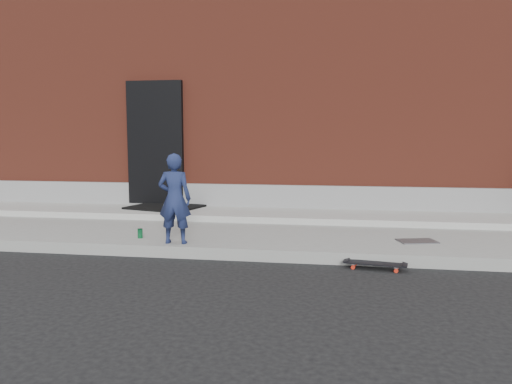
# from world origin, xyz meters

# --- Properties ---
(ground) EXTENTS (80.00, 80.00, 0.00)m
(ground) POSITION_xyz_m (0.00, 0.00, 0.00)
(ground) COLOR black
(ground) RESTS_ON ground
(sidewalk) EXTENTS (20.00, 3.00, 0.15)m
(sidewalk) POSITION_xyz_m (0.00, 1.50, 0.07)
(sidewalk) COLOR gray
(sidewalk) RESTS_ON ground
(apron) EXTENTS (20.00, 1.20, 0.10)m
(apron) POSITION_xyz_m (0.00, 2.40, 0.20)
(apron) COLOR gray
(apron) RESTS_ON sidewalk
(building) EXTENTS (20.00, 8.10, 5.00)m
(building) POSITION_xyz_m (-0.00, 6.99, 2.50)
(building) COLOR maroon
(building) RESTS_ON ground
(child) EXTENTS (0.44, 0.31, 1.16)m
(child) POSITION_xyz_m (-1.32, 0.20, 0.73)
(child) COLOR #1A2349
(child) RESTS_ON sidewalk
(skateboard) EXTENTS (0.71, 0.29, 0.08)m
(skateboard) POSITION_xyz_m (1.17, -0.12, 0.06)
(skateboard) COLOR red
(skateboard) RESTS_ON ground
(soda_can) EXTENTS (0.07, 0.07, 0.13)m
(soda_can) POSITION_xyz_m (-1.90, 0.44, 0.21)
(soda_can) COLOR #16713B
(soda_can) RESTS_ON sidewalk
(doormat) EXTENTS (1.37, 1.22, 0.03)m
(doormat) POSITION_xyz_m (-2.30, 2.55, 0.27)
(doormat) COLOR black
(doormat) RESTS_ON apron
(utility_plate) EXTENTS (0.55, 0.43, 0.01)m
(utility_plate) POSITION_xyz_m (1.77, 0.80, 0.16)
(utility_plate) COLOR #505155
(utility_plate) RESTS_ON sidewalk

